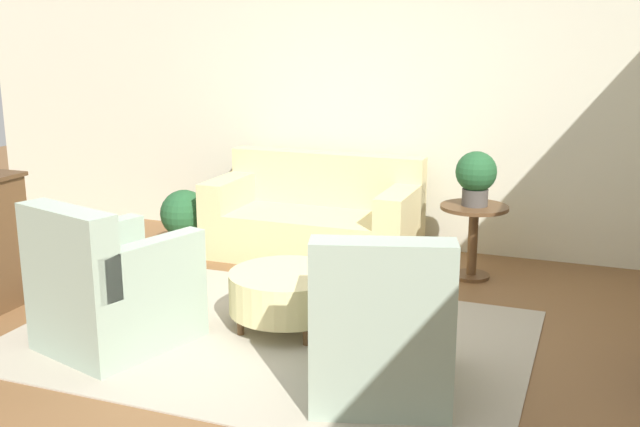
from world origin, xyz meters
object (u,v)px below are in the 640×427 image
object	(u,v)px
armchair_left	(111,291)
potted_plant_on_side_table	(476,175)
potted_plant_floor	(184,216)
couch	(315,220)
ottoman_table	(287,291)
side_table	(473,228)
armchair_right	(381,331)

from	to	relation	value
armchair_left	potted_plant_on_side_table	distance (m)	3.00
potted_plant_floor	potted_plant_on_side_table	bearing A→B (deg)	2.73
couch	ottoman_table	xyz separation A→B (m)	(0.45, -1.68, -0.06)
side_table	potted_plant_on_side_table	xyz separation A→B (m)	(-0.00, -0.00, 0.44)
couch	ottoman_table	world-z (taller)	couch
armchair_left	potted_plant_on_side_table	world-z (taller)	potted_plant_on_side_table
armchair_left	potted_plant_floor	distance (m)	2.22
couch	potted_plant_floor	xyz separation A→B (m)	(-1.21, -0.26, -0.01)
armchair_right	potted_plant_floor	distance (m)	3.29
couch	armchair_left	xyz separation A→B (m)	(-0.50, -2.36, 0.05)
ottoman_table	potted_plant_floor	bearing A→B (deg)	139.44
armchair_right	ottoman_table	distance (m)	1.11
armchair_left	potted_plant_on_side_table	xyz separation A→B (m)	(1.95, 2.23, 0.49)
potted_plant_floor	side_table	bearing A→B (deg)	2.73
armchair_right	ottoman_table	size ratio (longest dim) A/B	1.32
potted_plant_on_side_table	potted_plant_floor	size ratio (longest dim) A/B	0.79
armchair_left	potted_plant_on_side_table	size ratio (longest dim) A/B	2.36
side_table	ottoman_table	bearing A→B (deg)	-123.06
armchair_left	potted_plant_floor	xyz separation A→B (m)	(-0.71, 2.10, -0.05)
armchair_right	side_table	distance (m)	2.23
side_table	potted_plant_on_side_table	size ratio (longest dim) A/B	1.38
couch	armchair_left	world-z (taller)	armchair_left
couch	ottoman_table	distance (m)	1.74
armchair_left	armchair_right	size ratio (longest dim) A/B	1.00
armchair_left	potted_plant_floor	size ratio (longest dim) A/B	1.85
potted_plant_on_side_table	side_table	bearing A→B (deg)	45.00
couch	side_table	distance (m)	1.46
armchair_right	ottoman_table	xyz separation A→B (m)	(-0.87, 0.68, -0.11)
ottoman_table	potted_plant_floor	size ratio (longest dim) A/B	1.41
ottoman_table	potted_plant_floor	xyz separation A→B (m)	(-1.66, 1.42, 0.06)
armchair_left	armchair_right	bearing A→B (deg)	-0.00
armchair_left	ottoman_table	world-z (taller)	armchair_left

